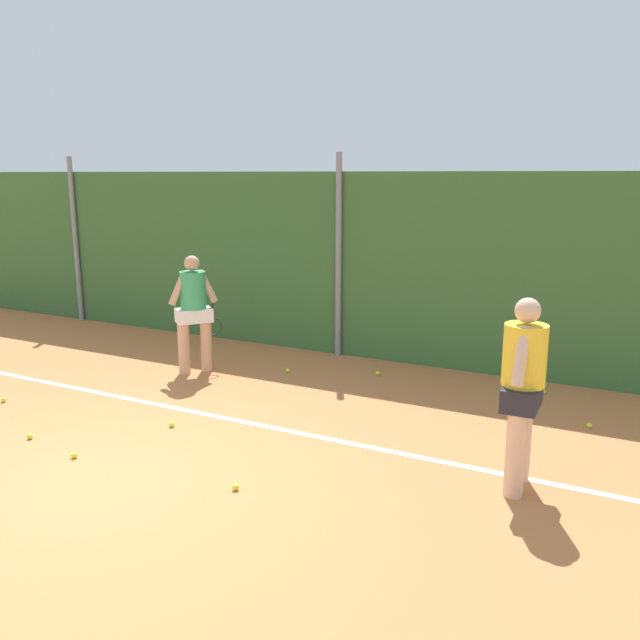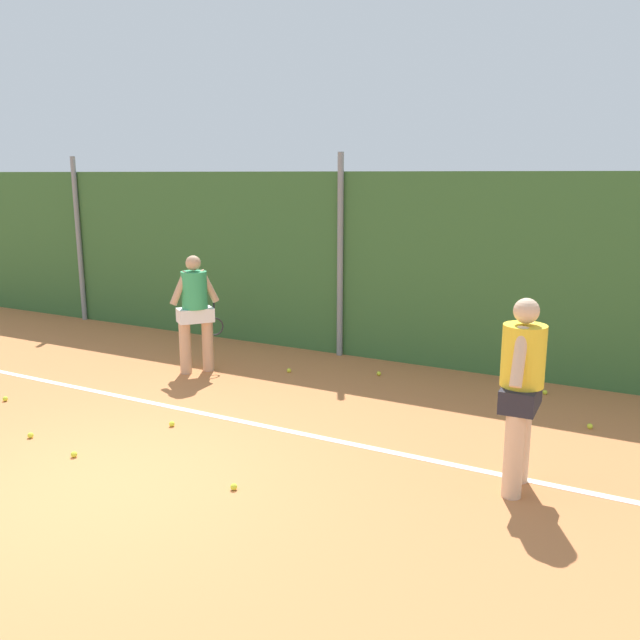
{
  "view_description": "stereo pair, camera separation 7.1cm",
  "coord_description": "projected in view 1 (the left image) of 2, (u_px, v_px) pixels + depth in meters",
  "views": [
    {
      "loc": [
        4.69,
        -4.35,
        2.97
      ],
      "look_at": [
        1.07,
        2.63,
        1.24
      ],
      "focal_mm": 37.32,
      "sensor_mm": 36.0,
      "label": 1
    },
    {
      "loc": [
        4.75,
        -4.31,
        2.97
      ],
      "look_at": [
        1.07,
        2.63,
        1.24
      ],
      "focal_mm": 37.32,
      "sensor_mm": 36.0,
      "label": 2
    }
  ],
  "objects": [
    {
      "name": "tennis_ball_6",
      "position": [
        589.0,
        425.0,
        7.94
      ],
      "size": [
        0.07,
        0.07,
        0.07
      ],
      "primitive_type": "sphere",
      "color": "#CCDB33",
      "rests_on": "ground_plane"
    },
    {
      "name": "tennis_ball_8",
      "position": [
        236.0,
        487.0,
        6.37
      ],
      "size": [
        0.07,
        0.07,
        0.07
      ],
      "primitive_type": "sphere",
      "color": "#CCDB33",
      "rests_on": "ground_plane"
    },
    {
      "name": "ground_plane",
      "position": [
        201.0,
        429.0,
        7.92
      ],
      "size": [
        31.62,
        31.62,
        0.0
      ],
      "primitive_type": "plane",
      "color": "#C67542"
    },
    {
      "name": "tennis_ball_11",
      "position": [
        74.0,
        455.0,
        7.09
      ],
      "size": [
        0.07,
        0.07,
        0.07
      ],
      "primitive_type": "sphere",
      "color": "#CCDB33",
      "rests_on": "ground_plane"
    },
    {
      "name": "tennis_ball_1",
      "position": [
        378.0,
        373.0,
        10.0
      ],
      "size": [
        0.07,
        0.07,
        0.07
      ],
      "primitive_type": "sphere",
      "color": "#CCDB33",
      "rests_on": "ground_plane"
    },
    {
      "name": "tennis_ball_10",
      "position": [
        518.0,
        435.0,
        7.63
      ],
      "size": [
        0.07,
        0.07,
        0.07
      ],
      "primitive_type": "sphere",
      "color": "#CCDB33",
      "rests_on": "ground_plane"
    },
    {
      "name": "tennis_ball_2",
      "position": [
        30.0,
        436.0,
        7.6
      ],
      "size": [
        0.07,
        0.07,
        0.07
      ],
      "primitive_type": "sphere",
      "color": "#CCDB33",
      "rests_on": "ground_plane"
    },
    {
      "name": "tennis_ball_3",
      "position": [
        544.0,
        392.0,
        9.16
      ],
      "size": [
        0.07,
        0.07,
        0.07
      ],
      "primitive_type": "sphere",
      "color": "#CCDB33",
      "rests_on": "ground_plane"
    },
    {
      "name": "tennis_ball_12",
      "position": [
        288.0,
        371.0,
        10.15
      ],
      "size": [
        0.07,
        0.07,
        0.07
      ],
      "primitive_type": "sphere",
      "color": "#CCDB33",
      "rests_on": "ground_plane"
    },
    {
      "name": "tennis_ball_9",
      "position": [
        172.0,
        424.0,
        7.97
      ],
      "size": [
        0.07,
        0.07,
        0.07
      ],
      "primitive_type": "sphere",
      "color": "#CCDB33",
      "rests_on": "ground_plane"
    },
    {
      "name": "hedge_fence_backdrop",
      "position": [
        343.0,
        265.0,
        10.98
      ],
      "size": [
        20.56,
        0.25,
        3.01
      ],
      "primitive_type": "cube",
      "color": "#386633",
      "rests_on": "ground_plane"
    },
    {
      "name": "player_midcourt",
      "position": [
        194.0,
        308.0,
        9.97
      ],
      "size": [
        0.56,
        0.7,
        1.79
      ],
      "rotation": [
        0.0,
        0.0,
        0.91
      ],
      "color": "tan",
      "rests_on": "ground_plane"
    },
    {
      "name": "tennis_ball_5",
      "position": [
        4.0,
        400.0,
        8.83
      ],
      "size": [
        0.07,
        0.07,
        0.07
      ],
      "primitive_type": "sphere",
      "color": "#CCDB33",
      "rests_on": "ground_plane"
    },
    {
      "name": "tennis_ball_4",
      "position": [
        514.0,
        388.0,
        9.33
      ],
      "size": [
        0.07,
        0.07,
        0.07
      ],
      "primitive_type": "sphere",
      "color": "#CCDB33",
      "rests_on": "ground_plane"
    },
    {
      "name": "fence_post_center",
      "position": [
        339.0,
        257.0,
        10.8
      ],
      "size": [
        0.1,
        0.1,
        3.31
      ],
      "primitive_type": "cylinder",
      "color": "gray",
      "rests_on": "ground_plane"
    },
    {
      "name": "player_foreground_near",
      "position": [
        523.0,
        384.0,
        6.22
      ],
      "size": [
        0.4,
        0.85,
        1.87
      ],
      "rotation": [
        0.0,
        0.0,
        1.6
      ],
      "color": "beige",
      "rests_on": "ground_plane"
    },
    {
      "name": "fence_post_left",
      "position": [
        76.0,
        240.0,
        13.46
      ],
      "size": [
        0.1,
        0.1,
        3.31
      ],
      "primitive_type": "cylinder",
      "color": "gray",
      "rests_on": "ground_plane"
    },
    {
      "name": "court_baseline_paint",
      "position": [
        222.0,
        417.0,
        8.27
      ],
      "size": [
        15.02,
        0.1,
        0.01
      ],
      "primitive_type": "cube",
      "color": "white",
      "rests_on": "ground_plane"
    }
  ]
}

